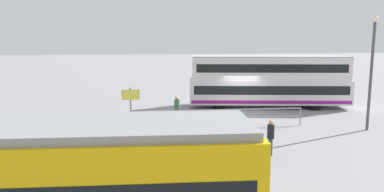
# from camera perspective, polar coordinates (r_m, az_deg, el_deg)

# --- Properties ---
(ground_plane) EXTENTS (160.00, 160.00, 0.00)m
(ground_plane) POSITION_cam_1_polar(r_m,az_deg,el_deg) (26.98, 7.63, -2.36)
(ground_plane) COLOR gray
(double_decker_bus) EXTENTS (12.01, 4.25, 3.86)m
(double_decker_bus) POSITION_cam_1_polar(r_m,az_deg,el_deg) (28.68, 11.55, 2.23)
(double_decker_bus) COLOR silver
(double_decker_bus) RESTS_ON ground
(pedestrian_near_railing) EXTENTS (0.36, 0.35, 1.74)m
(pedestrian_near_railing) POSITION_cam_1_polar(r_m,az_deg,el_deg) (22.96, -2.30, -1.76)
(pedestrian_near_railing) COLOR #33384C
(pedestrian_near_railing) RESTS_ON ground
(pedestrian_crossing) EXTENTS (0.45, 0.45, 1.67)m
(pedestrian_crossing) POSITION_cam_1_polar(r_m,az_deg,el_deg) (17.24, 11.85, -5.87)
(pedestrian_crossing) COLOR #33384C
(pedestrian_crossing) RESTS_ON ground
(pedestrian_railing) EXTENTS (9.62, 0.24, 1.08)m
(pedestrian_railing) POSITION_cam_1_polar(r_m,az_deg,el_deg) (22.20, 4.66, -2.86)
(pedestrian_railing) COLOR gray
(pedestrian_railing) RESTS_ON ground
(info_sign) EXTENTS (0.97, 0.21, 2.60)m
(info_sign) POSITION_cam_1_polar(r_m,az_deg,el_deg) (20.61, -9.29, -1.01)
(info_sign) COLOR slate
(info_sign) RESTS_ON ground
(street_lamp) EXTENTS (0.36, 0.36, 6.44)m
(street_lamp) POSITION_cam_1_polar(r_m,az_deg,el_deg) (23.30, 25.63, 4.41)
(street_lamp) COLOR #4C4C51
(street_lamp) RESTS_ON ground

